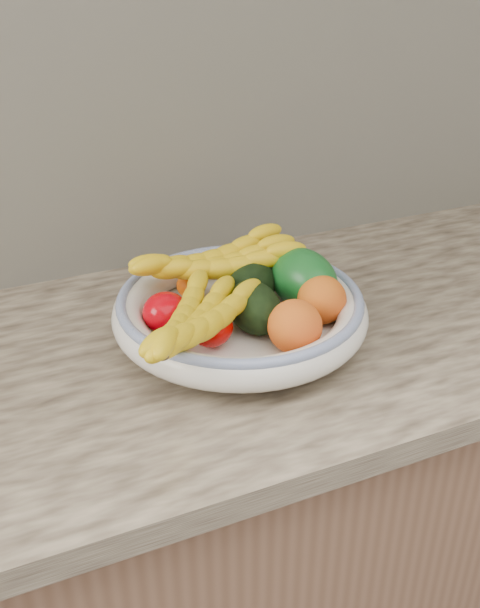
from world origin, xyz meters
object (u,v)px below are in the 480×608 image
(banana_bunch_back, at_px, (215,267))
(fruit_bowl, at_px, (240,311))
(banana_bunch_front, at_px, (195,326))
(green_mango, at_px, (303,279))

(banana_bunch_back, bearing_deg, fruit_bowl, -85.44)
(banana_bunch_back, height_order, banana_bunch_front, banana_bunch_back)
(green_mango, distance_m, banana_bunch_front, 0.23)
(banana_bunch_front, bearing_deg, banana_bunch_back, 13.19)
(green_mango, bearing_deg, banana_bunch_back, 136.81)
(fruit_bowl, bearing_deg, green_mango, 5.02)
(green_mango, height_order, banana_bunch_front, green_mango)
(banana_bunch_back, relative_size, banana_bunch_front, 1.03)
(green_mango, relative_size, banana_bunch_front, 0.46)
(green_mango, height_order, banana_bunch_back, green_mango)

